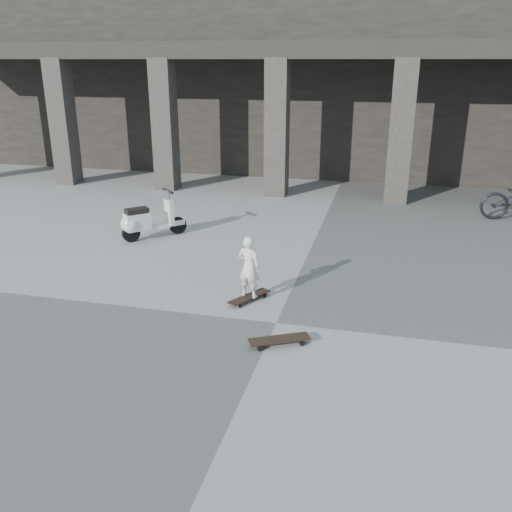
% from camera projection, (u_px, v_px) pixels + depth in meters
% --- Properties ---
extents(ground, '(90.00, 90.00, 0.00)m').
position_uv_depth(ground, '(276.00, 323.00, 8.59)').
color(ground, '#4E4E4B').
rests_on(ground, ground).
extents(colonnade, '(28.00, 8.82, 6.00)m').
position_uv_depth(colonnade, '(353.00, 85.00, 20.12)').
color(colonnade, black).
rests_on(colonnade, ground).
extents(longboard, '(0.62, 0.86, 0.09)m').
position_uv_depth(longboard, '(249.00, 297.00, 9.36)').
color(longboard, black).
rests_on(longboard, ground).
extents(skateboard_spare, '(0.91, 0.62, 0.11)m').
position_uv_depth(skateboard_spare, '(279.00, 340.00, 7.91)').
color(skateboard_spare, black).
rests_on(skateboard_spare, ground).
extents(child, '(0.45, 0.34, 1.09)m').
position_uv_depth(child, '(249.00, 267.00, 9.17)').
color(child, silver).
rests_on(child, longboard).
extents(scooter, '(1.20, 1.24, 1.10)m').
position_uv_depth(scooter, '(143.00, 221.00, 12.43)').
color(scooter, black).
rests_on(scooter, ground).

